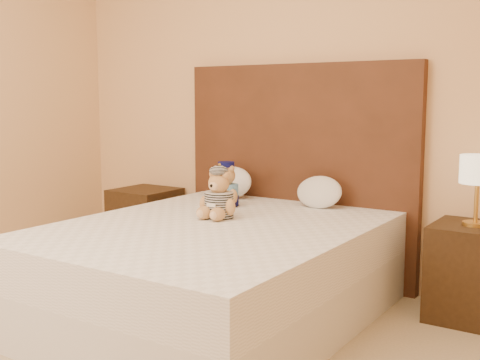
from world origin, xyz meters
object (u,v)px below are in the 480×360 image
object	(u,v)px
nightstand_right	(473,273)
teddy_police	(226,184)
lamp	(478,173)
teddy_prisoner	(219,194)
pillow_right	(319,190)
bed	(213,271)
pillow_left	(231,181)
nightstand_left	(146,223)

from	to	relation	value
nightstand_right	teddy_police	bearing A→B (deg)	-170.44
lamp	teddy_prisoner	xyz separation A→B (m)	(-1.33, -0.62, -0.15)
teddy_prisoner	pillow_right	bearing A→B (deg)	61.14
teddy_police	bed	bearing A→B (deg)	-46.67
pillow_right	bed	bearing A→B (deg)	-107.36
bed	pillow_right	distance (m)	0.95
lamp	bed	bearing A→B (deg)	-147.38
bed	teddy_police	xyz separation A→B (m)	(-0.28, 0.54, 0.42)
lamp	pillow_left	size ratio (longest dim) A/B	1.16
pillow_right	teddy_prisoner	bearing A→B (deg)	-117.78
pillow_left	pillow_right	size ratio (longest dim) A/B	1.08
teddy_prisoner	pillow_right	distance (m)	0.74
teddy_police	pillow_right	xyz separation A→B (m)	(0.54, 0.29, -0.03)
nightstand_left	pillow_left	size ratio (longest dim) A/B	1.59
teddy_prisoner	nightstand_left	bearing A→B (deg)	150.78
teddy_police	pillow_left	distance (m)	0.33
bed	nightstand_left	xyz separation A→B (m)	(-1.25, 0.80, -0.00)
nightstand_right	pillow_right	size ratio (longest dim) A/B	1.72
pillow_right	teddy_police	bearing A→B (deg)	-152.08
pillow_left	teddy_police	bearing A→B (deg)	-60.70
teddy_police	teddy_prisoner	xyz separation A→B (m)	(0.20, -0.36, 0.00)
nightstand_right	lamp	size ratio (longest dim) A/B	1.38
lamp	pillow_right	world-z (taller)	lamp
nightstand_left	lamp	world-z (taller)	lamp
lamp	teddy_prisoner	distance (m)	1.48
lamp	teddy_police	xyz separation A→B (m)	(-1.53, -0.26, -0.15)
pillow_left	pillow_right	distance (m)	0.71
nightstand_left	pillow_right	size ratio (longest dim) A/B	1.72
bed	pillow_left	bearing A→B (deg)	118.28
teddy_police	teddy_prisoner	world-z (taller)	same
bed	pillow_left	size ratio (longest dim) A/B	5.78
nightstand_right	teddy_prisoner	distance (m)	1.53
pillow_right	nightstand_left	bearing A→B (deg)	-178.86
teddy_police	pillow_right	bearing A→B (deg)	43.52
lamp	pillow_right	size ratio (longest dim) A/B	1.25
pillow_left	bed	bearing A→B (deg)	-61.72
teddy_police	pillow_left	xyz separation A→B (m)	(-0.16, 0.29, -0.02)
pillow_right	pillow_left	bearing A→B (deg)	180.00
nightstand_right	teddy_prisoner	xyz separation A→B (m)	(-1.33, -0.62, 0.42)
teddy_prisoner	pillow_right	xyz separation A→B (m)	(0.34, 0.65, -0.03)
nightstand_right	teddy_police	size ratio (longest dim) A/B	1.88
nightstand_left	pillow_right	bearing A→B (deg)	1.14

